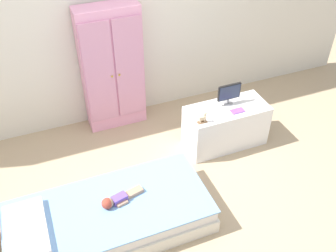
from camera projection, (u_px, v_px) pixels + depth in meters
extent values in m
cube|color=tan|center=(164.00, 205.00, 3.62)|extent=(10.00, 10.00, 0.02)
cube|color=silver|center=(107.00, 7.00, 3.90)|extent=(6.40, 0.05, 2.70)
cube|color=silver|center=(111.00, 222.00, 3.37)|extent=(1.74, 0.80, 0.15)
cube|color=silver|center=(109.00, 213.00, 3.28)|extent=(1.70, 0.76, 0.11)
cube|color=#7AA8DB|center=(109.00, 208.00, 3.24)|extent=(1.73, 0.79, 0.02)
cube|color=white|center=(26.00, 230.00, 3.03)|extent=(0.32, 0.57, 0.06)
cube|color=#6B4CB2|center=(119.00, 199.00, 3.28)|extent=(0.15, 0.11, 0.06)
cube|color=tan|center=(133.00, 191.00, 3.36)|extent=(0.16, 0.07, 0.04)
cube|color=tan|center=(135.00, 193.00, 3.34)|extent=(0.16, 0.07, 0.04)
cube|color=tan|center=(117.00, 196.00, 3.32)|extent=(0.10, 0.05, 0.03)
cube|color=tan|center=(123.00, 204.00, 3.25)|extent=(0.10, 0.05, 0.03)
sphere|color=tan|center=(108.00, 203.00, 3.22)|extent=(0.09, 0.09, 0.09)
sphere|color=#9E3D2D|center=(107.00, 203.00, 3.21)|extent=(0.10, 0.10, 0.10)
cube|color=#E599BC|center=(112.00, 69.00, 4.17)|extent=(0.66, 0.24, 1.43)
cube|color=#C986A6|center=(100.00, 75.00, 4.00)|extent=(0.31, 0.02, 1.17)
cube|color=#C986A6|center=(130.00, 69.00, 4.10)|extent=(0.31, 0.02, 1.17)
sphere|color=gold|center=(112.00, 77.00, 4.05)|extent=(0.02, 0.02, 0.02)
sphere|color=gold|center=(119.00, 75.00, 4.07)|extent=(0.02, 0.02, 0.02)
cube|color=white|center=(226.00, 126.00, 4.16)|extent=(0.88, 0.40, 0.48)
cylinder|color=#99999E|center=(228.00, 103.00, 4.07)|extent=(0.10, 0.10, 0.01)
cylinder|color=#99999E|center=(228.00, 101.00, 4.05)|extent=(0.02, 0.02, 0.05)
cube|color=black|center=(229.00, 92.00, 3.98)|extent=(0.26, 0.02, 0.18)
cube|color=#28334C|center=(230.00, 93.00, 3.97)|extent=(0.24, 0.01, 0.16)
cube|color=#8E6642|center=(201.00, 121.00, 3.82)|extent=(0.10, 0.01, 0.01)
cube|color=#8E6642|center=(203.00, 123.00, 3.80)|extent=(0.10, 0.01, 0.01)
cube|color=#D1B289|center=(202.00, 118.00, 3.78)|extent=(0.07, 0.03, 0.04)
cylinder|color=#D1B289|center=(204.00, 119.00, 3.82)|extent=(0.01, 0.01, 0.02)
cylinder|color=#D1B289|center=(205.00, 121.00, 3.80)|extent=(0.01, 0.01, 0.02)
cylinder|color=#D1B289|center=(200.00, 120.00, 3.80)|extent=(0.01, 0.01, 0.02)
cylinder|color=#D1B289|center=(200.00, 122.00, 3.79)|extent=(0.01, 0.01, 0.02)
cylinder|color=#D1B289|center=(205.00, 115.00, 3.77)|extent=(0.02, 0.02, 0.02)
sphere|color=#D1B289|center=(205.00, 114.00, 3.76)|extent=(0.03, 0.03, 0.03)
cube|color=#8E51B2|center=(238.00, 111.00, 3.96)|extent=(0.14, 0.08, 0.01)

